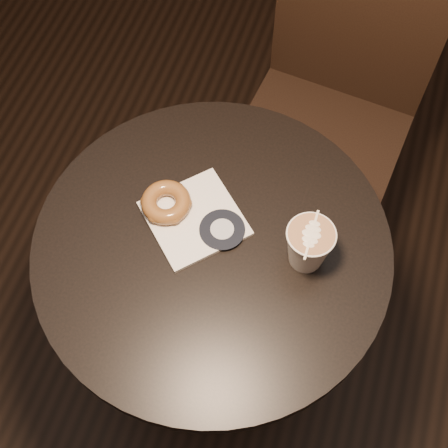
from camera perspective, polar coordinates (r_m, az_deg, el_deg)
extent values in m
plane|color=black|center=(1.91, -0.72, -11.98)|extent=(4.50, 4.50, 0.00)
cylinder|color=black|center=(1.22, -1.10, -2.11)|extent=(0.70, 0.70, 0.03)
cylinder|color=black|center=(1.55, -0.87, -8.10)|extent=(0.07, 0.07, 0.70)
cylinder|color=black|center=(1.90, -0.72, -11.89)|extent=(0.44, 0.44, 0.02)
cube|color=black|center=(1.70, 8.61, 7.47)|extent=(0.47, 0.47, 0.04)
cube|color=black|center=(1.60, 12.58, 18.84)|extent=(0.42, 0.09, 0.57)
cylinder|color=black|center=(1.83, 0.50, 0.94)|extent=(0.04, 0.04, 0.47)
cylinder|color=black|center=(1.79, 10.96, -3.17)|extent=(0.04, 0.04, 0.47)
cylinder|color=black|center=(2.01, 4.70, 9.01)|extent=(0.04, 0.04, 0.47)
cylinder|color=black|center=(1.98, 14.31, 5.38)|extent=(0.04, 0.04, 0.47)
cube|color=white|center=(1.23, -2.71, 0.52)|extent=(0.24, 0.24, 0.01)
torus|color=brown|center=(1.23, -5.31, 2.00)|extent=(0.10, 0.10, 0.03)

